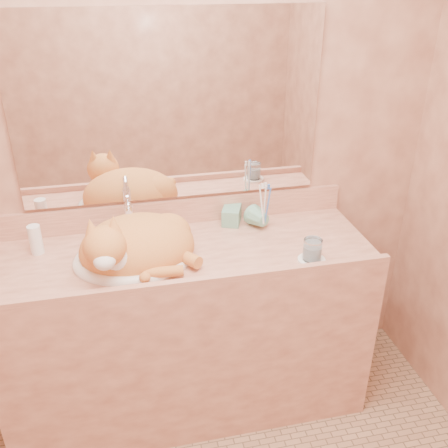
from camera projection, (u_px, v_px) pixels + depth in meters
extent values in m
cube|color=#915642|center=(172.00, 140.00, 2.16)|extent=(2.40, 0.02, 2.50)
cube|color=white|center=(171.00, 109.00, 2.09)|extent=(1.30, 0.02, 0.80)
imported|color=#6AA98E|center=(230.00, 211.00, 2.25)|extent=(0.10, 0.11, 0.18)
imported|color=#6AA98E|center=(264.00, 222.00, 2.25)|extent=(0.13, 0.13, 0.09)
cylinder|color=white|center=(311.00, 260.00, 2.04)|extent=(0.11, 0.11, 0.01)
cylinder|color=silver|center=(312.00, 250.00, 2.01)|extent=(0.08, 0.08, 0.09)
cylinder|color=white|center=(36.00, 240.00, 2.07)|extent=(0.05, 0.05, 0.13)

